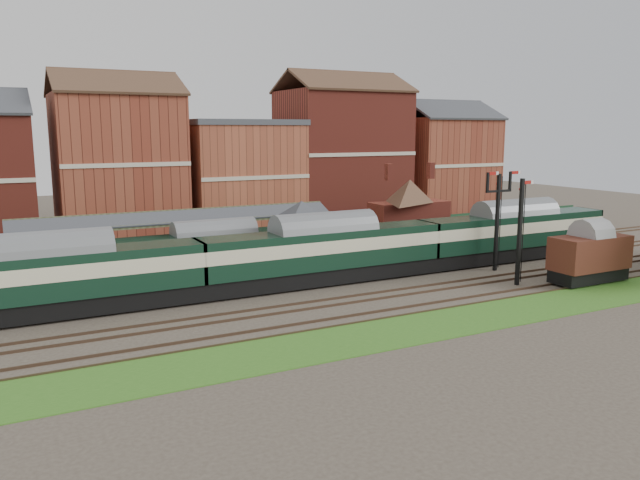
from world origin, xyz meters
name	(u,v)px	position (x,y,z in m)	size (l,w,h in m)	color
ground	(355,280)	(0.00, 0.00, 0.00)	(160.00, 160.00, 0.00)	#473D33
grass_back	(273,246)	(0.00, 16.00, 0.03)	(90.00, 4.50, 0.06)	#2D6619
grass_front	(455,321)	(0.00, -12.00, 0.03)	(90.00, 5.00, 0.06)	#2D6619
fence	(266,236)	(0.00, 18.00, 0.75)	(90.00, 0.12, 1.50)	#193823
platform	(249,257)	(-5.00, 9.75, 0.50)	(55.00, 3.40, 1.00)	#2D2D2D
signal_box	(302,236)	(-3.00, 3.25, 3.19)	(5.40, 5.40, 6.00)	#5D7453
brick_hut	(386,252)	(5.00, 3.25, 1.20)	(3.20, 2.64, 2.94)	maroon
station_building	(409,207)	(12.00, 9.75, 3.96)	(8.10, 8.10, 5.90)	maroon
canopy	(180,215)	(-11.00, 9.75, 4.58)	(26.00, 3.89, 4.08)	#484B2E
semaphore_bracket	(498,215)	(12.04, -2.50, 4.63)	(3.60, 0.25, 8.18)	black
semaphore_siding	(520,230)	(10.02, -7.00, 4.16)	(1.23, 0.25, 8.00)	black
town_backdrop	(239,171)	(-0.18, 25.00, 7.00)	(69.00, 10.00, 16.00)	maroon
dmu_train	(324,250)	(-2.71, 0.00, 2.58)	(57.62, 3.03, 4.43)	black
platform_railcar	(215,249)	(-9.13, 6.50, 2.16)	(15.92, 2.51, 3.67)	black
goods_van_a	(590,255)	(15.30, -9.00, 2.15)	(6.26, 2.71, 3.80)	black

